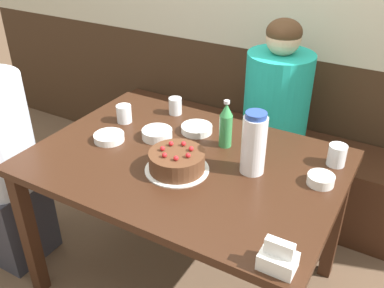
{
  "coord_description": "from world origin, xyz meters",
  "views": [
    {
      "loc": [
        0.79,
        -1.31,
        1.7
      ],
      "look_at": [
        0.01,
        0.05,
        0.78
      ],
      "focal_mm": 40.0,
      "sensor_mm": 36.0,
      "label": 1
    }
  ],
  "objects_px": {
    "bowl_side_dish": "(109,137)",
    "bowl_soup_white": "(321,180)",
    "birthday_cake": "(177,161)",
    "napkin_holder": "(278,258)",
    "bench_seat": "(253,165)",
    "glass_water_tall": "(337,155)",
    "soju_bottle": "(226,125)",
    "water_pitcher": "(254,144)",
    "glass_tumbler_short": "(124,114)",
    "bowl_sauce_shallow": "(157,134)",
    "person_teal_shirt": "(273,131)",
    "bowl_rice_small": "(197,129)",
    "glass_shot_small": "(175,106)"
  },
  "relations": [
    {
      "from": "bowl_side_dish",
      "to": "bowl_soup_white",
      "type": "bearing_deg",
      "value": 8.75
    },
    {
      "from": "birthday_cake",
      "to": "napkin_holder",
      "type": "relative_size",
      "value": 2.39
    },
    {
      "from": "bench_seat",
      "to": "glass_water_tall",
      "type": "bearing_deg",
      "value": -44.6
    },
    {
      "from": "soju_bottle",
      "to": "glass_water_tall",
      "type": "bearing_deg",
      "value": 10.72
    },
    {
      "from": "birthday_cake",
      "to": "bowl_soup_white",
      "type": "height_order",
      "value": "birthday_cake"
    },
    {
      "from": "water_pitcher",
      "to": "glass_tumbler_short",
      "type": "relative_size",
      "value": 3.05
    },
    {
      "from": "soju_bottle",
      "to": "bowl_side_dish",
      "type": "bearing_deg",
      "value": -154.97
    },
    {
      "from": "bench_seat",
      "to": "bowl_sauce_shallow",
      "type": "relative_size",
      "value": 14.66
    },
    {
      "from": "bowl_soup_white",
      "to": "glass_tumbler_short",
      "type": "xyz_separation_m",
      "value": [
        -0.98,
        0.04,
        0.02
      ]
    },
    {
      "from": "glass_water_tall",
      "to": "person_teal_shirt",
      "type": "height_order",
      "value": "person_teal_shirt"
    },
    {
      "from": "water_pitcher",
      "to": "person_teal_shirt",
      "type": "distance_m",
      "value": 0.73
    },
    {
      "from": "napkin_holder",
      "to": "glass_water_tall",
      "type": "relative_size",
      "value": 1.21
    },
    {
      "from": "bowl_rice_small",
      "to": "glass_tumbler_short",
      "type": "bearing_deg",
      "value": -166.78
    },
    {
      "from": "soju_bottle",
      "to": "person_teal_shirt",
      "type": "distance_m",
      "value": 0.59
    },
    {
      "from": "soju_bottle",
      "to": "bowl_sauce_shallow",
      "type": "relative_size",
      "value": 1.57
    },
    {
      "from": "bench_seat",
      "to": "glass_shot_small",
      "type": "distance_m",
      "value": 0.77
    },
    {
      "from": "bowl_soup_white",
      "to": "bowl_sauce_shallow",
      "type": "height_order",
      "value": "bowl_sauce_shallow"
    },
    {
      "from": "bench_seat",
      "to": "bowl_rice_small",
      "type": "distance_m",
      "value": 0.79
    },
    {
      "from": "birthday_cake",
      "to": "bowl_sauce_shallow",
      "type": "bearing_deg",
      "value": 140.42
    },
    {
      "from": "bowl_sauce_shallow",
      "to": "glass_shot_small",
      "type": "bearing_deg",
      "value": 103.38
    },
    {
      "from": "bowl_rice_small",
      "to": "glass_tumbler_short",
      "type": "xyz_separation_m",
      "value": [
        -0.36,
        -0.08,
        0.03
      ]
    },
    {
      "from": "bowl_rice_small",
      "to": "glass_tumbler_short",
      "type": "height_order",
      "value": "glass_tumbler_short"
    },
    {
      "from": "napkin_holder",
      "to": "glass_tumbler_short",
      "type": "height_order",
      "value": "napkin_holder"
    },
    {
      "from": "bench_seat",
      "to": "soju_bottle",
      "type": "xyz_separation_m",
      "value": [
        0.1,
        -0.64,
        0.6
      ]
    },
    {
      "from": "bowl_rice_small",
      "to": "bowl_side_dish",
      "type": "height_order",
      "value": "same"
    },
    {
      "from": "napkin_holder",
      "to": "person_teal_shirt",
      "type": "xyz_separation_m",
      "value": [
        -0.41,
        1.1,
        -0.2
      ]
    },
    {
      "from": "birthday_cake",
      "to": "bowl_soup_white",
      "type": "relative_size",
      "value": 2.51
    },
    {
      "from": "bench_seat",
      "to": "soju_bottle",
      "type": "relative_size",
      "value": 9.33
    },
    {
      "from": "bowl_soup_white",
      "to": "bowl_side_dish",
      "type": "xyz_separation_m",
      "value": [
        -0.93,
        -0.14,
        -0.0
      ]
    },
    {
      "from": "water_pitcher",
      "to": "glass_water_tall",
      "type": "relative_size",
      "value": 2.89
    },
    {
      "from": "birthday_cake",
      "to": "glass_water_tall",
      "type": "bearing_deg",
      "value": 33.49
    },
    {
      "from": "glass_tumbler_short",
      "to": "water_pitcher",
      "type": "bearing_deg",
      "value": -7.28
    },
    {
      "from": "soju_bottle",
      "to": "bowl_sauce_shallow",
      "type": "distance_m",
      "value": 0.33
    },
    {
      "from": "bowl_side_dish",
      "to": "water_pitcher",
      "type": "bearing_deg",
      "value": 8.04
    },
    {
      "from": "glass_shot_small",
      "to": "water_pitcher",
      "type": "bearing_deg",
      "value": -28.2
    },
    {
      "from": "bowl_soup_white",
      "to": "person_teal_shirt",
      "type": "relative_size",
      "value": 0.09
    },
    {
      "from": "bowl_soup_white",
      "to": "bowl_rice_small",
      "type": "xyz_separation_m",
      "value": [
        -0.62,
        0.13,
        -0.0
      ]
    },
    {
      "from": "bowl_side_dish",
      "to": "person_teal_shirt",
      "type": "bearing_deg",
      "value": 54.89
    },
    {
      "from": "water_pitcher",
      "to": "soju_bottle",
      "type": "xyz_separation_m",
      "value": [
        -0.18,
        0.13,
        -0.02
      ]
    },
    {
      "from": "water_pitcher",
      "to": "bowl_side_dish",
      "type": "xyz_separation_m",
      "value": [
        -0.66,
        -0.09,
        -0.11
      ]
    },
    {
      "from": "bowl_side_dish",
      "to": "glass_water_tall",
      "type": "height_order",
      "value": "glass_water_tall"
    },
    {
      "from": "glass_tumbler_short",
      "to": "glass_shot_small",
      "type": "bearing_deg",
      "value": 49.82
    },
    {
      "from": "water_pitcher",
      "to": "glass_shot_small",
      "type": "distance_m",
      "value": 0.63
    },
    {
      "from": "bowl_rice_small",
      "to": "bowl_side_dish",
      "type": "bearing_deg",
      "value": -138.6
    },
    {
      "from": "glass_tumbler_short",
      "to": "bowl_side_dish",
      "type": "bearing_deg",
      "value": -73.39
    },
    {
      "from": "water_pitcher",
      "to": "napkin_holder",
      "type": "relative_size",
      "value": 2.39
    },
    {
      "from": "soju_bottle",
      "to": "person_teal_shirt",
      "type": "height_order",
      "value": "person_teal_shirt"
    },
    {
      "from": "napkin_holder",
      "to": "glass_water_tall",
      "type": "distance_m",
      "value": 0.66
    },
    {
      "from": "napkin_holder",
      "to": "bowl_rice_small",
      "type": "height_order",
      "value": "napkin_holder"
    },
    {
      "from": "napkin_holder",
      "to": "glass_tumbler_short",
      "type": "bearing_deg",
      "value": 151.49
    }
  ]
}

